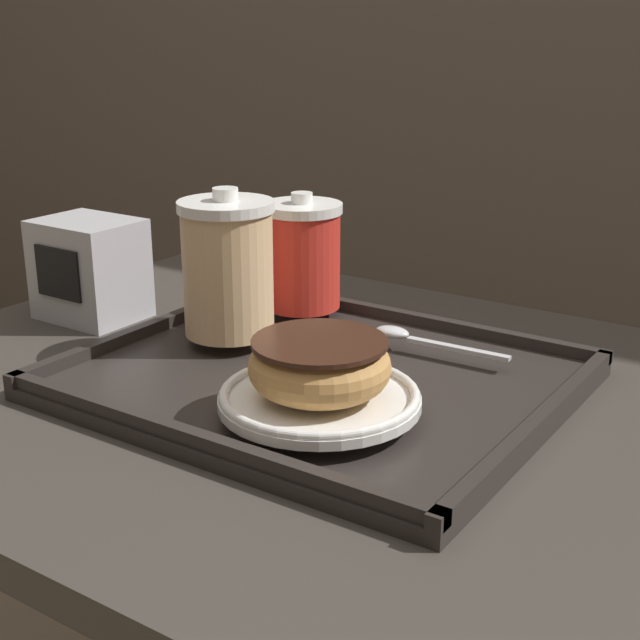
{
  "coord_description": "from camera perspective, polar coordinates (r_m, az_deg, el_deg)",
  "views": [
    {
      "loc": [
        0.44,
        -0.62,
        1.06
      ],
      "look_at": [
        0.02,
        0.0,
        0.8
      ],
      "focal_mm": 50.0,
      "sensor_mm": 36.0,
      "label": 1
    }
  ],
  "objects": [
    {
      "name": "plate_with_chocolate_donut",
      "position": [
        0.72,
        -0.03,
        -4.97
      ],
      "size": [
        0.16,
        0.16,
        0.01
      ],
      "color": "white",
      "rests_on": "serving_tray"
    },
    {
      "name": "coffee_cup_rear",
      "position": [
        0.95,
        -1.15,
        4.2
      ],
      "size": [
        0.09,
        0.09,
        0.12
      ],
      "color": "red",
      "rests_on": "serving_tray"
    },
    {
      "name": "donut_chocolate_glazed",
      "position": [
        0.71,
        -0.03,
        -2.87
      ],
      "size": [
        0.11,
        0.11,
        0.04
      ],
      "color": "tan",
      "rests_on": "plate_with_chocolate_donut"
    },
    {
      "name": "cafe_table",
      "position": [
        0.91,
        -1.43,
        -14.38
      ],
      "size": [
        0.82,
        0.67,
        0.74
      ],
      "color": "#38332D",
      "rests_on": "ground_plane"
    },
    {
      "name": "napkin_dispenser",
      "position": [
        1.02,
        -14.54,
        3.16
      ],
      "size": [
        0.11,
        0.09,
        0.11
      ],
      "color": "#B7B7BC",
      "rests_on": "cafe_table"
    },
    {
      "name": "coffee_cup_front",
      "position": [
        0.87,
        -5.92,
        3.39
      ],
      "size": [
        0.09,
        0.09,
        0.14
      ],
      "color": "#E0B784",
      "rests_on": "serving_tray"
    },
    {
      "name": "spoon",
      "position": [
        0.86,
        5.76,
        -1.06
      ],
      "size": [
        0.14,
        0.02,
        0.01
      ],
      "rotation": [
        0.0,
        0.0,
        3.18
      ],
      "color": "silver",
      "rests_on": "serving_tray"
    },
    {
      "name": "serving_tray",
      "position": [
        0.81,
        0.0,
        -3.78
      ],
      "size": [
        0.43,
        0.36,
        0.02
      ],
      "color": "#282321",
      "rests_on": "cafe_table"
    }
  ]
}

